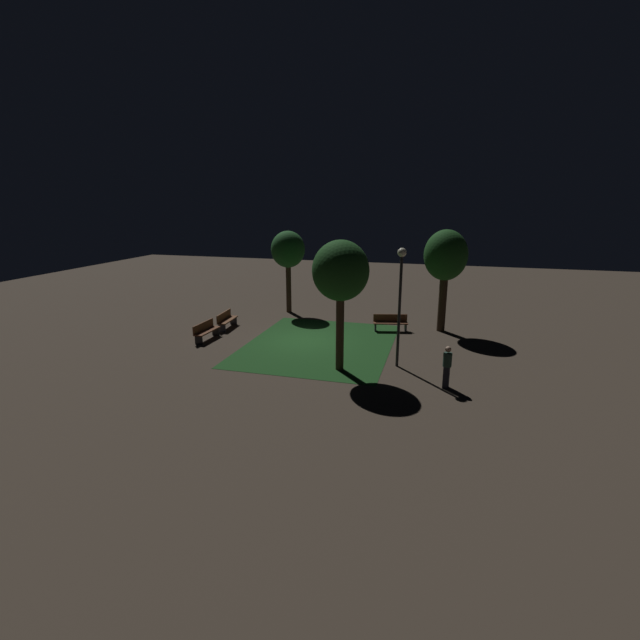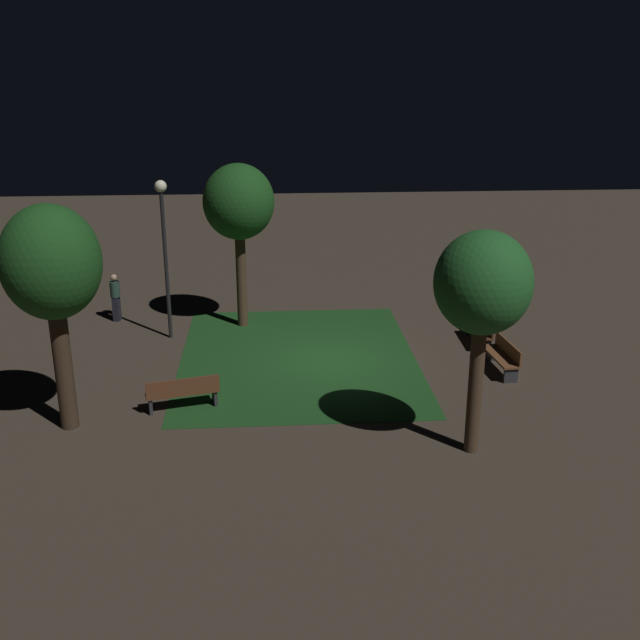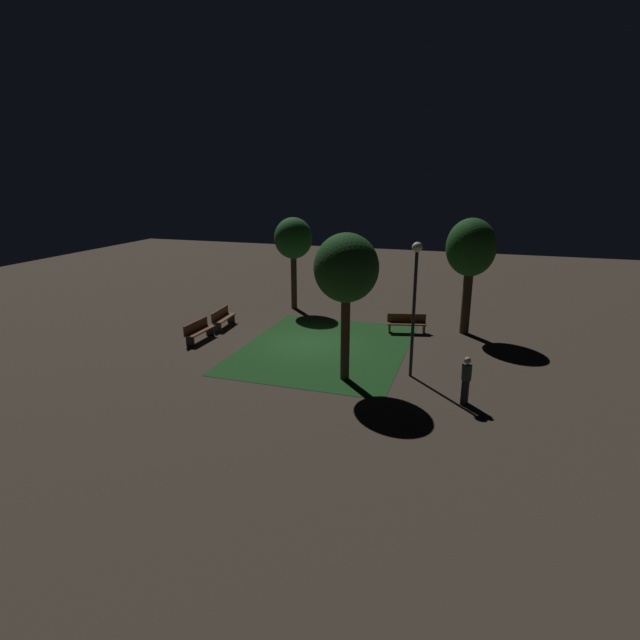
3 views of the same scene
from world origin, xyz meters
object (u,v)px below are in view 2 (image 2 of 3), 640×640
at_px(pedestrian, 115,296).
at_px(bench_corner, 503,355).
at_px(tree_near_wall, 483,286).
at_px(tree_lawn_side, 239,204).
at_px(tree_tall_center, 51,267).
at_px(bench_back_row, 481,329).
at_px(bench_path_side, 183,392).
at_px(lamp_post_plaza_west, 164,234).

bearing_deg(pedestrian, bench_corner, -114.23).
bearing_deg(tree_near_wall, tree_lawn_side, 30.99).
bearing_deg(tree_tall_center, bench_corner, -77.05).
distance_m(bench_back_row, pedestrian, 11.99).
bearing_deg(bench_path_side, pedestrian, 22.51).
bearing_deg(tree_tall_center, tree_near_wall, -101.07).
bearing_deg(bench_back_row, lamp_post_plaza_west, 82.79).
bearing_deg(bench_back_row, tree_lawn_side, 73.11).
distance_m(bench_path_side, lamp_post_plaza_west, 6.05).
relative_size(bench_back_row, bench_path_side, 0.97).
xyz_separation_m(bench_corner, tree_near_wall, (-4.39, 2.06, 3.33)).
height_order(bench_back_row, tree_tall_center, tree_tall_center).
bearing_deg(tree_near_wall, lamp_post_plaza_west, 43.99).
bearing_deg(bench_corner, tree_lawn_side, 58.89).
bearing_deg(tree_lawn_side, bench_back_row, -106.89).
bearing_deg(tree_near_wall, bench_corner, -25.13).
height_order(bench_corner, tree_near_wall, tree_near_wall).
bearing_deg(bench_back_row, tree_tall_center, 113.08).
distance_m(bench_corner, tree_near_wall, 5.88).
relative_size(bench_path_side, pedestrian, 1.16).
relative_size(tree_near_wall, tree_tall_center, 0.94).
distance_m(tree_lawn_side, pedestrian, 5.34).
relative_size(tree_near_wall, tree_lawn_side, 0.94).
bearing_deg(tree_lawn_side, tree_near_wall, -149.01).
xyz_separation_m(bench_corner, pedestrian, (5.22, 11.60, 0.37)).
relative_size(bench_back_row, lamp_post_plaza_west, 0.37).
relative_size(bench_corner, bench_back_row, 1.01).
xyz_separation_m(bench_back_row, bench_path_side, (-4.05, 8.67, 0.00)).
xyz_separation_m(tree_lawn_side, lamp_post_plaza_west, (-1.02, 2.24, -0.71)).
distance_m(tree_near_wall, pedestrian, 13.86).
bearing_deg(bench_back_row, pedestrian, 75.44).
xyz_separation_m(bench_path_side, tree_near_wall, (-2.55, -6.61, 3.33)).
relative_size(bench_corner, tree_tall_center, 0.34).
xyz_separation_m(lamp_post_plaza_west, pedestrian, (1.80, 1.99, -2.47)).
height_order(bench_path_side, pedestrian, pedestrian).
bearing_deg(bench_back_row, bench_corner, 180.00).
relative_size(tree_near_wall, pedestrian, 3.10).
xyz_separation_m(bench_back_row, tree_near_wall, (-6.60, 2.06, 3.33)).
distance_m(bench_path_side, tree_tall_center, 4.38).
distance_m(tree_tall_center, tree_lawn_side, 8.04).
xyz_separation_m(bench_corner, bench_path_side, (-1.84, 8.67, 0.00)).
bearing_deg(bench_corner, bench_back_row, -0.00).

